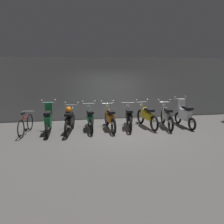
{
  "coord_description": "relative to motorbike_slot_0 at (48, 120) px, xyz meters",
  "views": [
    {
      "loc": [
        -1.84,
        -8.59,
        2.62
      ],
      "look_at": [
        -0.33,
        0.29,
        0.75
      ],
      "focal_mm": 36.13,
      "sensor_mm": 36.0,
      "label": 1
    }
  ],
  "objects": [
    {
      "name": "bicycle",
      "position": [
        -0.87,
        0.09,
        -0.17
      ],
      "size": [
        0.5,
        1.72,
        0.89
      ],
      "color": "black",
      "rests_on": "ground"
    },
    {
      "name": "motorbike_slot_2",
      "position": [
        1.63,
        0.24,
        -0.04
      ],
      "size": [
        0.59,
        1.95,
        1.15
      ],
      "color": "black",
      "rests_on": "ground"
    },
    {
      "name": "motorbike_slot_6",
      "position": [
        4.89,
        0.07,
        -0.04
      ],
      "size": [
        0.58,
        1.94,
        1.15
      ],
      "color": "black",
      "rests_on": "ground"
    },
    {
      "name": "ground_plane",
      "position": [
        2.85,
        -0.2,
        -0.53
      ],
      "size": [
        80.0,
        80.0,
        0.0
      ],
      "primitive_type": "plane",
      "color": "#565451"
    },
    {
      "name": "back_wall",
      "position": [
        2.85,
        2.22,
        0.97
      ],
      "size": [
        16.0,
        0.3,
        2.99
      ],
      "primitive_type": "cube",
      "color": "gray",
      "rests_on": "ground"
    },
    {
      "name": "motorbike_slot_7",
      "position": [
        5.7,
        0.06,
        0.0
      ],
      "size": [
        0.59,
        1.68,
        1.29
      ],
      "color": "black",
      "rests_on": "ground"
    },
    {
      "name": "motorbike_slot_0",
      "position": [
        0.0,
        0.0,
        0.0
      ],
      "size": [
        0.59,
        1.68,
        1.29
      ],
      "color": "black",
      "rests_on": "ground"
    },
    {
      "name": "motorbike_slot_4",
      "position": [
        3.26,
        0.2,
        -0.04
      ],
      "size": [
        0.56,
        1.94,
        1.03
      ],
      "color": "black",
      "rests_on": "ground"
    },
    {
      "name": "motorbike_slot_3",
      "position": [
        2.44,
        0.14,
        -0.04
      ],
      "size": [
        0.59,
        1.95,
        1.15
      ],
      "color": "black",
      "rests_on": "ground"
    },
    {
      "name": "motorbike_slot_1",
      "position": [
        0.82,
        -0.03,
        0.0
      ],
      "size": [
        0.58,
        1.94,
        1.15
      ],
      "color": "black",
      "rests_on": "ground"
    },
    {
      "name": "motorbike_slot_5",
      "position": [
        4.07,
        0.25,
        -0.04
      ],
      "size": [
        0.58,
        1.94,
        1.15
      ],
      "color": "black",
      "rests_on": "ground"
    }
  ]
}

